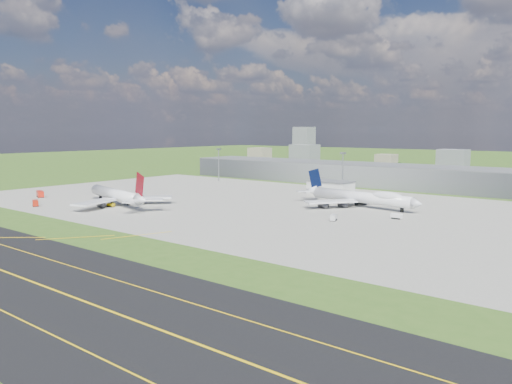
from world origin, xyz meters
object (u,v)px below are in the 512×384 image
Objects in this scene: crash_tender at (35,203)px; van_white_near at (334,218)px; airliner_red_twin at (118,196)px; tug_yellow at (111,205)px; airliner_blue_quad at (361,197)px; van_white_far at (397,216)px; fire_truck at (40,194)px.

van_white_near is at bearing 47.48° from crash_tender.
airliner_red_twin reaches higher than tug_yellow.
crash_tender is (-136.41, -105.37, -3.61)m from airliner_blue_quad.
van_white_near is 1.18× the size of van_white_far.
crash_tender is at bearing -11.39° from fire_truck.
airliner_red_twin is 129.55m from airliner_blue_quad.
tug_yellow is at bearing -157.42° from van_white_far.
tug_yellow is at bearing 123.48° from airliner_red_twin.
crash_tender is 157.71m from van_white_near.
airliner_blue_quad is 16.52× the size of tug_yellow.
fire_truck reaches higher than van_white_near.
van_white_far is at bearing 14.27° from tug_yellow.
airliner_blue_quad reaches higher than van_white_near.
van_white_far is (197.71, 63.21, -0.59)m from fire_truck.
airliner_red_twin reaches higher than airliner_blue_quad.
airliner_blue_quad is at bearing 62.20° from crash_tender.
van_white_far is (131.97, 59.66, 0.26)m from tug_yellow.
fire_truck reaches higher than crash_tender.
airliner_red_twin is 144.50m from van_white_far.
tug_yellow is 0.88× the size of van_white_far.
van_white_near is (8.80, -43.85, -3.86)m from airliner_blue_quad.
airliner_red_twin is 14.37× the size of van_white_far.
airliner_red_twin is 16.29× the size of tug_yellow.
fire_truck reaches higher than tug_yellow.
van_white_far is at bearing -62.69° from van_white_near.
van_white_far is at bearing 38.01° from fire_truck.
tug_yellow is at bearing 59.45° from crash_tender.
crash_tender is at bearing 57.18° from airliner_red_twin.
airliner_blue_quad is 36.86m from van_white_far.
airliner_red_twin reaches higher than fire_truck.
fire_truck reaches higher than van_white_far.
airliner_red_twin is 43.25m from crash_tender.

